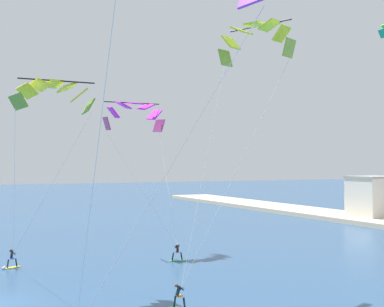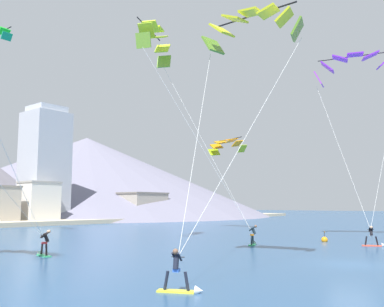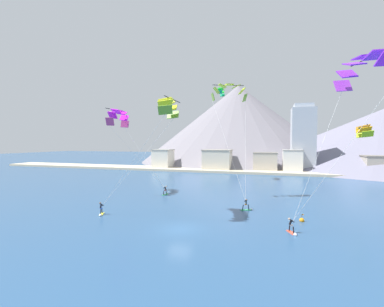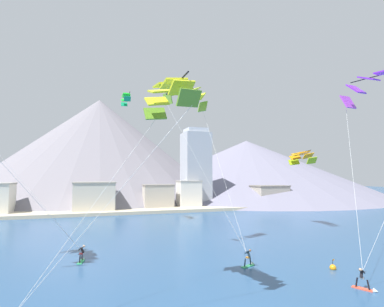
% 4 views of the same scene
% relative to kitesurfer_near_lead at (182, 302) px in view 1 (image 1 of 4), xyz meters
% --- Properties ---
extents(kitesurfer_near_lead, '(1.76, 1.04, 1.69)m').
position_rel_kitesurfer_near_lead_xyz_m(kitesurfer_near_lead, '(0.00, 0.00, 0.00)').
color(kitesurfer_near_lead, '#33B266').
rests_on(kitesurfer_near_lead, ground).
extents(kitesurfer_near_trail, '(1.12, 1.74, 1.69)m').
position_rel_kitesurfer_near_lead_xyz_m(kitesurfer_near_trail, '(-17.86, -7.86, -0.02)').
color(kitesurfer_near_trail, yellow).
rests_on(kitesurfer_near_trail, ground).
extents(kitesurfer_mid_center, '(0.74, 1.78, 1.72)m').
position_rel_kitesurfer_near_lead_xyz_m(kitesurfer_mid_center, '(-14.85, 6.43, 0.01)').
color(kitesurfer_mid_center, '#33B266').
rests_on(kitesurfer_mid_center, ground).
extents(parafoil_kite_near_lead, '(6.52, 9.42, 17.80)m').
position_rel_kitesurfer_near_lead_xyz_m(parafoil_kite_near_lead, '(-3.79, 7.58, 17.45)').
color(parafoil_kite_near_lead, '#78AC33').
extents(parafoil_kite_near_trail, '(9.98, 6.09, 13.49)m').
position_rel_kitesurfer_near_lead_xyz_m(parafoil_kite_near_trail, '(-9.31, -5.88, 13.33)').
color(parafoil_kite_near_trail, '#619327').
extents(parafoil_kite_mid_center, '(9.72, 6.76, 13.97)m').
position_rel_kitesurfer_near_lead_xyz_m(parafoil_kite_mid_center, '(-23.42, 5.07, 13.56)').
color(parafoil_kite_mid_center, '#A53877').
extents(shore_building_harbour_front, '(6.29, 6.68, 6.88)m').
position_rel_kitesurfer_near_lead_xyz_m(shore_building_harbour_front, '(-33.02, 47.19, 2.96)').
color(shore_building_harbour_front, silver).
rests_on(shore_building_harbour_front, ground).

